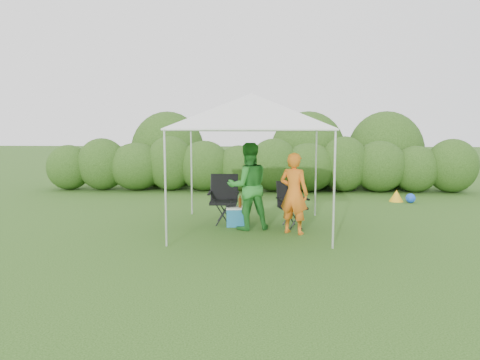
{
  "coord_description": "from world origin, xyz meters",
  "views": [
    {
      "loc": [
        0.28,
        -9.21,
        2.24
      ],
      "look_at": [
        -0.23,
        0.4,
        1.05
      ],
      "focal_mm": 35.0,
      "sensor_mm": 36.0,
      "label": 1
    }
  ],
  "objects_px": {
    "canopy": "(252,111)",
    "man": "(294,193)",
    "chair_right": "(291,201)",
    "cooler": "(237,216)",
    "woman": "(248,186)",
    "chair_left": "(224,196)"
  },
  "relations": [
    {
      "from": "canopy",
      "to": "man",
      "type": "bearing_deg",
      "value": -23.96
    },
    {
      "from": "woman",
      "to": "chair_left",
      "type": "bearing_deg",
      "value": -64.18
    },
    {
      "from": "woman",
      "to": "cooler",
      "type": "height_order",
      "value": "woman"
    },
    {
      "from": "chair_right",
      "to": "woman",
      "type": "relative_size",
      "value": 0.54
    },
    {
      "from": "canopy",
      "to": "cooler",
      "type": "relative_size",
      "value": 5.9
    },
    {
      "from": "chair_right",
      "to": "woman",
      "type": "bearing_deg",
      "value": -177.17
    },
    {
      "from": "chair_right",
      "to": "woman",
      "type": "height_order",
      "value": "woman"
    },
    {
      "from": "canopy",
      "to": "chair_left",
      "type": "bearing_deg",
      "value": 137.79
    },
    {
      "from": "man",
      "to": "woman",
      "type": "distance_m",
      "value": 1.0
    },
    {
      "from": "canopy",
      "to": "chair_left",
      "type": "xyz_separation_m",
      "value": [
        -0.63,
        0.57,
        -1.85
      ]
    },
    {
      "from": "chair_left",
      "to": "cooler",
      "type": "distance_m",
      "value": 0.61
    },
    {
      "from": "chair_left",
      "to": "cooler",
      "type": "relative_size",
      "value": 2.06
    },
    {
      "from": "canopy",
      "to": "cooler",
      "type": "height_order",
      "value": "canopy"
    },
    {
      "from": "canopy",
      "to": "chair_right",
      "type": "height_order",
      "value": "canopy"
    },
    {
      "from": "chair_right",
      "to": "cooler",
      "type": "bearing_deg",
      "value": 165.16
    },
    {
      "from": "man",
      "to": "canopy",
      "type": "bearing_deg",
      "value": 3.62
    },
    {
      "from": "cooler",
      "to": "canopy",
      "type": "bearing_deg",
      "value": -43.99
    },
    {
      "from": "woman",
      "to": "chair_right",
      "type": "bearing_deg",
      "value": -177.38
    },
    {
      "from": "chair_right",
      "to": "chair_left",
      "type": "xyz_separation_m",
      "value": [
        -1.48,
        0.29,
        0.06
      ]
    },
    {
      "from": "man",
      "to": "cooler",
      "type": "bearing_deg",
      "value": -0.63
    },
    {
      "from": "canopy",
      "to": "man",
      "type": "xyz_separation_m",
      "value": [
        0.86,
        -0.38,
        -1.64
      ]
    },
    {
      "from": "chair_left",
      "to": "cooler",
      "type": "height_order",
      "value": "chair_left"
    }
  ]
}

